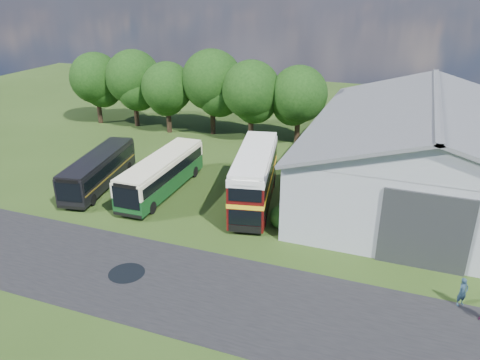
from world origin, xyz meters
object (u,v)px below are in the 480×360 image
at_px(bus_dark_single, 99,170).
at_px(visitor_a, 463,292).
at_px(storage_shed, 429,145).
at_px(bus_maroon_double, 255,178).
at_px(bus_green_single, 162,174).

distance_m(bus_dark_single, visitor_a, 28.96).
xyz_separation_m(storage_shed, visitor_a, (2.23, -15.13, -3.33)).
distance_m(bus_maroon_double, visitor_a, 16.69).
relative_size(bus_green_single, bus_maroon_double, 1.03).
xyz_separation_m(bus_green_single, bus_dark_single, (-5.62, -0.86, -0.11)).
bearing_deg(bus_green_single, storage_shed, 19.39).
height_order(storage_shed, visitor_a, storage_shed).
bearing_deg(bus_maroon_double, visitor_a, -40.24).
relative_size(bus_maroon_double, visitor_a, 6.35).
bearing_deg(visitor_a, storage_shed, 57.33).
distance_m(bus_green_single, visitor_a, 23.78).
bearing_deg(visitor_a, bus_green_single, 120.65).
distance_m(storage_shed, bus_green_single, 21.88).
relative_size(bus_dark_single, visitor_a, 6.25).
relative_size(bus_green_single, bus_dark_single, 1.05).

